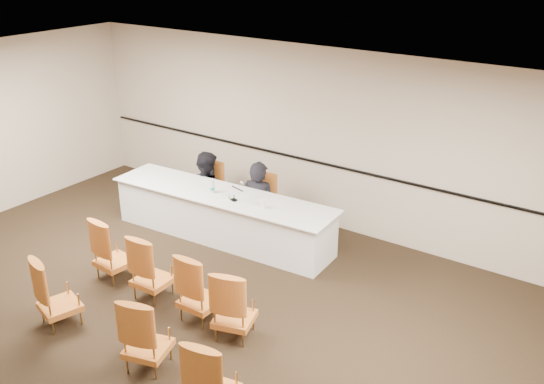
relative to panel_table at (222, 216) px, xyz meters
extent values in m
plane|color=black|center=(1.11, -2.59, -0.39)|extent=(10.00, 10.00, 0.00)
plane|color=white|center=(1.11, -2.59, 2.61)|extent=(10.00, 10.00, 0.00)
cube|color=#BEA995|center=(1.11, 1.41, 1.11)|extent=(10.00, 0.04, 3.00)
cube|color=black|center=(1.11, 1.37, 0.71)|extent=(9.80, 0.04, 0.03)
imported|color=black|center=(0.30, 0.59, -0.03)|extent=(0.69, 0.53, 1.70)
imported|color=black|center=(-0.77, 0.53, -0.02)|extent=(0.83, 0.68, 1.61)
cube|color=silver|center=(0.53, -0.05, 0.39)|extent=(0.37, 0.33, 0.00)
cylinder|color=silver|center=(0.22, -0.11, 0.44)|extent=(0.08, 0.08, 0.10)
cylinder|color=white|center=(0.85, -0.06, 0.45)|extent=(0.09, 0.09, 0.12)
camera|label=1|loc=(5.73, -6.81, 4.18)|focal=40.00mm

